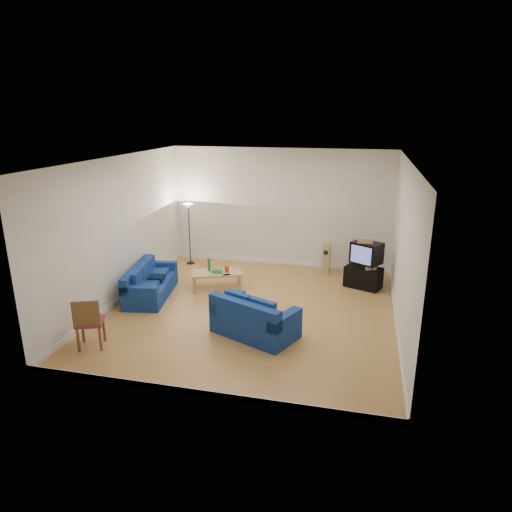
% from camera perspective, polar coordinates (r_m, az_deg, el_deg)
% --- Properties ---
extents(room, '(6.01, 6.51, 3.21)m').
position_cam_1_polar(room, '(9.40, -0.57, 1.87)').
color(room, olive).
rests_on(room, ground).
extents(sofa_three_seat, '(1.11, 1.99, 0.73)m').
position_cam_1_polar(sofa_three_seat, '(10.83, -13.24, -3.56)').
color(sofa_three_seat, navy).
rests_on(sofa_three_seat, ground).
extents(sofa_loveseat, '(1.79, 1.44, 0.78)m').
position_cam_1_polar(sofa_loveseat, '(8.73, -0.33, -8.15)').
color(sofa_loveseat, navy).
rests_on(sofa_loveseat, ground).
extents(coffee_table, '(1.31, 0.96, 0.43)m').
position_cam_1_polar(coffee_table, '(10.99, -4.92, -2.26)').
color(coffee_table, tan).
rests_on(coffee_table, ground).
extents(bottle, '(0.09, 0.09, 0.31)m').
position_cam_1_polar(bottle, '(11.02, -5.88, -1.08)').
color(bottle, '#197233').
rests_on(bottle, coffee_table).
extents(tissue_box, '(0.25, 0.15, 0.10)m').
position_cam_1_polar(tissue_box, '(10.87, -4.88, -1.90)').
color(tissue_box, green).
rests_on(tissue_box, coffee_table).
extents(red_canister, '(0.13, 0.13, 0.15)m').
position_cam_1_polar(red_canister, '(10.93, -3.67, -1.63)').
color(red_canister, red).
rests_on(red_canister, coffee_table).
extents(remote, '(0.18, 0.13, 0.02)m').
position_cam_1_polar(remote, '(10.74, -3.69, -2.33)').
color(remote, black).
rests_on(remote, coffee_table).
extents(tv_stand, '(0.96, 0.75, 0.52)m').
position_cam_1_polar(tv_stand, '(11.38, 13.26, -2.60)').
color(tv_stand, black).
rests_on(tv_stand, ground).
extents(av_receiver, '(0.46, 0.39, 0.10)m').
position_cam_1_polar(av_receiver, '(11.27, 13.35, -1.14)').
color(av_receiver, black).
rests_on(av_receiver, tv_stand).
extents(television, '(0.82, 0.76, 0.52)m').
position_cam_1_polar(television, '(11.21, 13.65, 0.39)').
color(television, black).
rests_on(television, av_receiver).
extents(centre_speaker, '(0.36, 0.16, 0.12)m').
position_cam_1_polar(centre_speaker, '(11.07, 13.49, 1.92)').
color(centre_speaker, tan).
rests_on(centre_speaker, television).
extents(speaker_left, '(0.21, 0.27, 0.85)m').
position_cam_1_polar(speaker_left, '(12.08, 8.77, -0.31)').
color(speaker_left, tan).
rests_on(speaker_left, ground).
extents(speaker_right, '(0.31, 0.28, 0.87)m').
position_cam_1_polar(speaker_right, '(11.22, 14.00, -1.99)').
color(speaker_right, tan).
rests_on(speaker_right, ground).
extents(floor_lamp, '(0.29, 0.29, 1.71)m').
position_cam_1_polar(floor_lamp, '(12.67, -8.43, 5.16)').
color(floor_lamp, black).
rests_on(floor_lamp, ground).
extents(dining_chair, '(0.60, 0.60, 0.97)m').
position_cam_1_polar(dining_chair, '(8.71, -20.19, -7.59)').
color(dining_chair, brown).
rests_on(dining_chair, ground).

